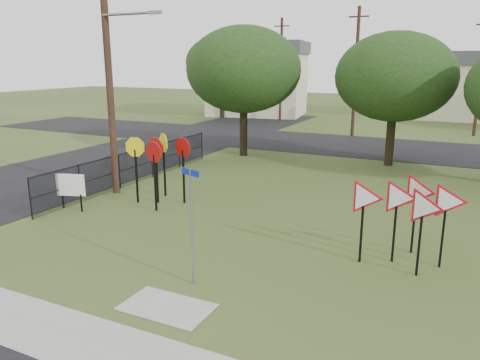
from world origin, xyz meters
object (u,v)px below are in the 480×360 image
at_px(yield_sign_cluster, 409,202).
at_px(info_board, 71,186).
at_px(stop_sign_cluster, 159,154).
at_px(street_name_sign, 192,219).

bearing_deg(yield_sign_cluster, info_board, -177.77).
relative_size(yield_sign_cluster, info_board, 2.21).
bearing_deg(stop_sign_cluster, info_board, -137.51).
height_order(yield_sign_cluster, info_board, yield_sign_cluster).
xyz_separation_m(street_name_sign, yield_sign_cluster, (4.48, 3.51, 0.06)).
height_order(street_name_sign, info_board, street_name_sign).
bearing_deg(yield_sign_cluster, stop_sign_cluster, 169.38).
distance_m(yield_sign_cluster, info_board, 11.60).
height_order(stop_sign_cluster, info_board, stop_sign_cluster).
relative_size(street_name_sign, stop_sign_cluster, 1.12).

